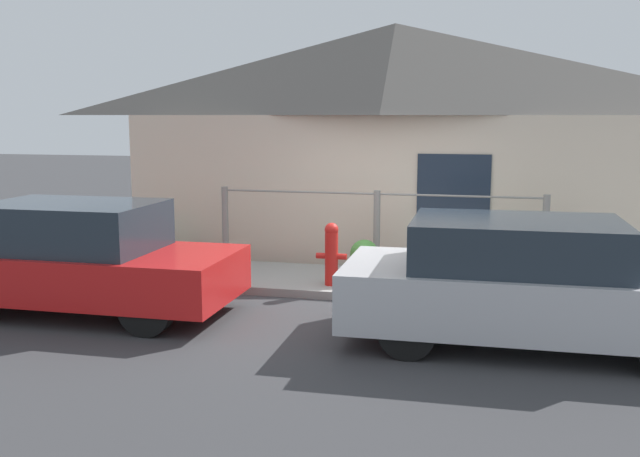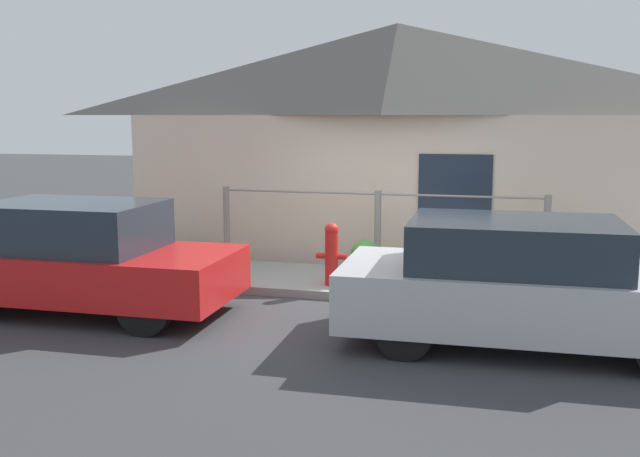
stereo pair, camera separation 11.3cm
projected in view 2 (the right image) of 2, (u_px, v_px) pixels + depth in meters
The scene contains 10 objects.
ground_plane at pixel (357, 302), 9.25m from camera, with size 60.00×60.00×0.00m, color #38383A.
sidewalk at pixel (369, 283), 10.04m from camera, with size 24.00×1.67×0.11m.
house at pixel (396, 79), 11.76m from camera, with size 9.03×2.23×3.90m.
fence at pixel (378, 226), 10.58m from camera, with size 4.90×0.10×1.19m.
car_left at pixel (81, 258), 8.70m from camera, with size 3.72×1.64×1.36m.
car_right at pixel (524, 284), 7.42m from camera, with size 3.91×1.74×1.33m.
fire_hydrant at pixel (332, 253), 9.64m from camera, with size 0.42×0.19×0.86m.
potted_plant_near_hydrant at pixel (365, 258), 10.14m from camera, with size 0.41×0.41×0.54m.
potted_plant_by_fence at pixel (159, 239), 11.35m from camera, with size 0.51×0.51×0.62m.
potted_plant_corner at pixel (511, 255), 10.02m from camera, with size 0.59×0.59×0.66m.
Camera 2 is at (1.77, -8.82, 2.40)m, focal length 40.00 mm.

